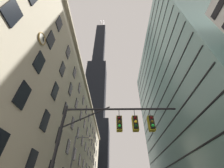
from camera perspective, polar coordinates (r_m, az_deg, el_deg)
name	(u,v)px	position (r m, az deg, el deg)	size (l,w,h in m)	color
station_building	(55,141)	(41.93, -22.64, -20.99)	(16.23, 73.29, 26.27)	#BCAF93
dark_skyscraper	(94,104)	(119.41, -7.47, -8.29)	(26.34, 26.34, 216.58)	black
glass_office_midrise	(182,95)	(51.32, 27.06, -4.26)	(17.25, 50.58, 55.55)	gray
traffic_signal_mast	(115,130)	(9.65, 1.07, -18.52)	(8.21, 0.63, 6.55)	black
street_lamppost	(74,163)	(18.01, -15.27, -28.95)	(2.28, 0.32, 7.23)	#47474C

